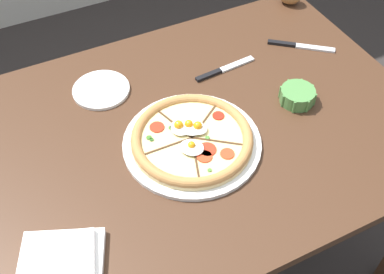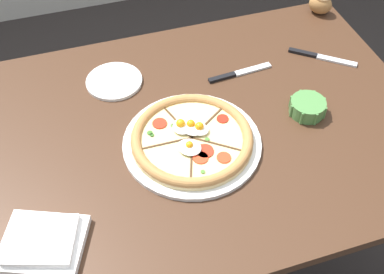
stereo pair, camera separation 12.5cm
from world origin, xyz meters
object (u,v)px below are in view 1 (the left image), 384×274
at_px(ramekin_bowl, 297,95).
at_px(knife_main, 224,69).
at_px(napkin_folded, 61,262).
at_px(side_saucer, 101,90).
at_px(knife_spare, 300,46).
at_px(pizza, 192,139).
at_px(dining_table, 205,147).

relative_size(ramekin_bowl, knife_main, 0.51).
height_order(napkin_folded, side_saucer, napkin_folded).
height_order(knife_main, knife_spare, same).
distance_m(ramekin_bowl, knife_main, 0.24).
distance_m(pizza, side_saucer, 0.34).
distance_m(dining_table, knife_spare, 0.47).
bearing_deg(knife_spare, dining_table, -120.74).
distance_m(napkin_folded, knife_main, 0.76).
bearing_deg(napkin_folded, pizza, 24.61).
distance_m(pizza, ramekin_bowl, 0.34).
bearing_deg(ramekin_bowl, knife_spare, 52.77).
xyz_separation_m(dining_table, side_saucer, (-0.22, 0.25, 0.11)).
distance_m(ramekin_bowl, side_saucer, 0.57).
xyz_separation_m(dining_table, knife_main, (0.15, 0.17, 0.11)).
height_order(pizza, napkin_folded, pizza).
bearing_deg(knife_main, ramekin_bowl, -65.11).
distance_m(dining_table, ramekin_bowl, 0.30).
bearing_deg(side_saucer, knife_main, -11.83).
bearing_deg(side_saucer, pizza, -64.28).
bearing_deg(pizza, side_saucer, 115.72).
distance_m(dining_table, pizza, 0.15).
distance_m(pizza, napkin_folded, 0.45).
relative_size(dining_table, napkin_folded, 5.35).
height_order(dining_table, ramekin_bowl, ramekin_bowl).
height_order(napkin_folded, knife_spare, napkin_folded).
relative_size(pizza, ramekin_bowl, 3.47).
distance_m(pizza, knife_main, 0.32).
distance_m(napkin_folded, knife_spare, 0.99).
distance_m(knife_spare, side_saucer, 0.65).
xyz_separation_m(ramekin_bowl, knife_spare, (0.16, 0.20, -0.02)).
distance_m(dining_table, side_saucer, 0.35).
distance_m(ramekin_bowl, knife_spare, 0.26).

